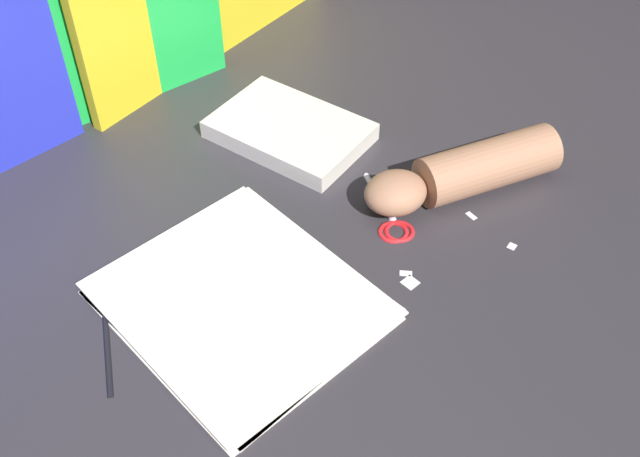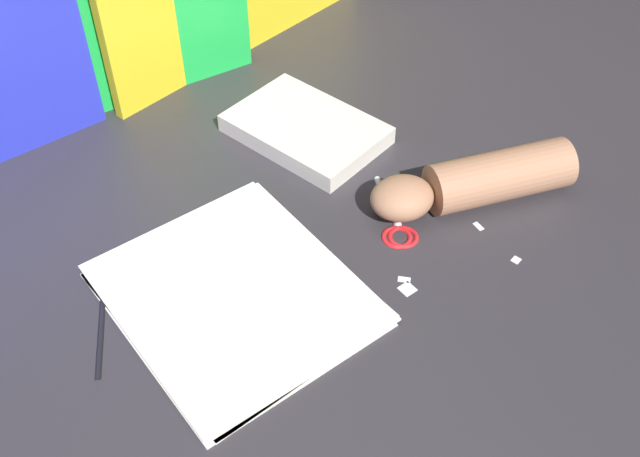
% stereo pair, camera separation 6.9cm
% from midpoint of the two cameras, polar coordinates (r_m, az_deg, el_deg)
% --- Properties ---
extents(ground_plane, '(6.00, 6.00, 0.00)m').
position_cam_midpoint_polar(ground_plane, '(1.05, -5.27, -2.68)').
color(ground_plane, '#2D2B30').
extents(paper_stack, '(0.32, 0.36, 0.01)m').
position_cam_midpoint_polar(paper_stack, '(1.00, -8.11, -5.50)').
color(paper_stack, white).
rests_on(paper_stack, ground_plane).
extents(book_closed, '(0.20, 0.27, 0.03)m').
position_cam_midpoint_polar(book_closed, '(1.24, -3.91, 7.41)').
color(book_closed, silver).
rests_on(book_closed, ground_plane).
extents(scissors, '(0.13, 0.15, 0.01)m').
position_cam_midpoint_polar(scissors, '(1.10, 3.74, 0.90)').
color(scissors, silver).
rests_on(scissors, ground_plane).
extents(hand_forearm, '(0.32, 0.20, 0.08)m').
position_cam_midpoint_polar(hand_forearm, '(1.14, 9.30, 4.23)').
color(hand_forearm, '#A87556').
rests_on(hand_forearm, ground_plane).
extents(paper_scrap_near, '(0.02, 0.02, 0.00)m').
position_cam_midpoint_polar(paper_scrap_near, '(1.03, 4.68, -3.49)').
color(paper_scrap_near, white).
rests_on(paper_scrap_near, ground_plane).
extents(paper_scrap_mid, '(0.02, 0.02, 0.00)m').
position_cam_midpoint_polar(paper_scrap_mid, '(1.02, 4.99, -4.18)').
color(paper_scrap_mid, white).
rests_on(paper_scrap_mid, ground_plane).
extents(paper_scrap_far, '(0.01, 0.02, 0.00)m').
position_cam_midpoint_polar(paper_scrap_far, '(1.12, 9.76, 0.92)').
color(paper_scrap_far, white).
rests_on(paper_scrap_far, ground_plane).
extents(paper_scrap_side, '(0.01, 0.01, 0.00)m').
position_cam_midpoint_polar(paper_scrap_side, '(1.09, 12.69, -1.38)').
color(paper_scrap_side, white).
rests_on(paper_scrap_side, ground_plane).
extents(pen, '(0.08, 0.12, 0.01)m').
position_cam_midpoint_polar(pen, '(0.99, -17.87, -8.83)').
color(pen, black).
rests_on(pen, ground_plane).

